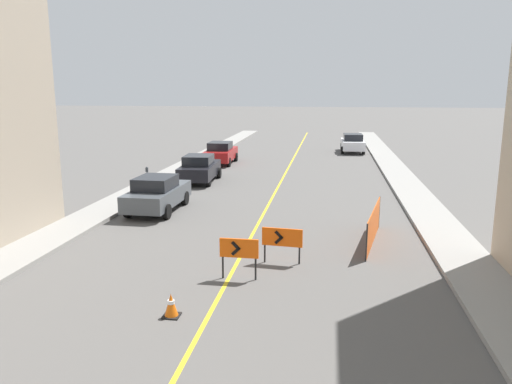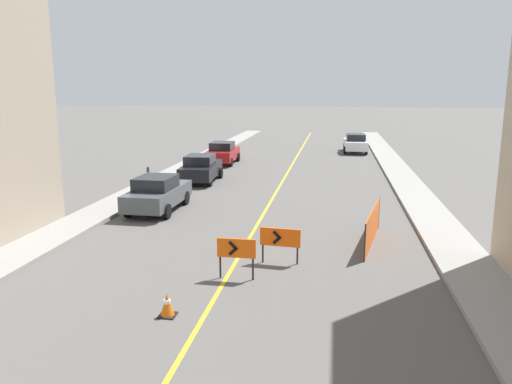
{
  "view_description": "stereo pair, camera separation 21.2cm",
  "coord_description": "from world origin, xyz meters",
  "px_view_note": "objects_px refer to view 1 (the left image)",
  "views": [
    {
      "loc": [
        2.77,
        2.28,
        5.39
      ],
      "look_at": [
        -0.31,
        23.05,
        1.0
      ],
      "focal_mm": 35.0,
      "sensor_mm": 36.0,
      "label": 1
    },
    {
      "loc": [
        2.98,
        2.31,
        5.39
      ],
      "look_at": [
        -0.31,
        23.05,
        1.0
      ],
      "focal_mm": 35.0,
      "sensor_mm": 36.0,
      "label": 2
    }
  ],
  "objects_px": {
    "parked_car_curb_near": "(157,193)",
    "parked_car_curb_mid": "(199,168)",
    "parked_car_curb_far": "(221,153)",
    "parking_meter_far_curb": "(147,174)",
    "arrow_barricade_primary": "(239,250)",
    "arrow_barricade_secondary": "(282,239)",
    "traffic_cone_third": "(171,305)",
    "parked_car_opposite_side": "(353,143)"
  },
  "relations": [
    {
      "from": "arrow_barricade_secondary",
      "to": "parked_car_curb_near",
      "type": "height_order",
      "value": "parked_car_curb_near"
    },
    {
      "from": "parking_meter_far_curb",
      "to": "parked_car_curb_near",
      "type": "bearing_deg",
      "value": -63.23
    },
    {
      "from": "arrow_barricade_secondary",
      "to": "parking_meter_far_curb",
      "type": "relative_size",
      "value": 1.02
    },
    {
      "from": "traffic_cone_third",
      "to": "arrow_barricade_secondary",
      "type": "xyz_separation_m",
      "value": [
        2.27,
        4.1,
        0.52
      ]
    },
    {
      "from": "parked_car_curb_near",
      "to": "parked_car_curb_far",
      "type": "distance_m",
      "value": 14.31
    },
    {
      "from": "arrow_barricade_primary",
      "to": "parked_car_curb_near",
      "type": "bearing_deg",
      "value": 125.21
    },
    {
      "from": "parked_car_curb_near",
      "to": "parked_car_curb_mid",
      "type": "height_order",
      "value": "same"
    },
    {
      "from": "parked_car_curb_mid",
      "to": "parked_car_opposite_side",
      "type": "distance_m",
      "value": 17.86
    },
    {
      "from": "parked_car_curb_far",
      "to": "parking_meter_far_curb",
      "type": "height_order",
      "value": "parked_car_curb_far"
    },
    {
      "from": "parked_car_curb_mid",
      "to": "arrow_barricade_primary",
      "type": "bearing_deg",
      "value": -74.27
    },
    {
      "from": "arrow_barricade_primary",
      "to": "arrow_barricade_secondary",
      "type": "bearing_deg",
      "value": 55.01
    },
    {
      "from": "parked_car_opposite_side",
      "to": "parking_meter_far_curb",
      "type": "xyz_separation_m",
      "value": [
        -11.22,
        -18.82,
        0.25
      ]
    },
    {
      "from": "traffic_cone_third",
      "to": "arrow_barricade_secondary",
      "type": "relative_size",
      "value": 0.45
    },
    {
      "from": "parked_car_curb_mid",
      "to": "parked_car_opposite_side",
      "type": "xyz_separation_m",
      "value": [
        9.41,
        15.18,
        0.0
      ]
    },
    {
      "from": "traffic_cone_third",
      "to": "arrow_barricade_secondary",
      "type": "distance_m",
      "value": 4.72
    },
    {
      "from": "traffic_cone_third",
      "to": "parked_car_curb_near",
      "type": "distance_m",
      "value": 10.77
    },
    {
      "from": "parked_car_curb_far",
      "to": "parked_car_curb_near",
      "type": "bearing_deg",
      "value": -90.32
    },
    {
      "from": "traffic_cone_third",
      "to": "parked_car_opposite_side",
      "type": "xyz_separation_m",
      "value": [
        5.57,
        32.39,
        0.52
      ]
    },
    {
      "from": "parked_car_curb_mid",
      "to": "parked_car_curb_near",
      "type": "bearing_deg",
      "value": -93.53
    },
    {
      "from": "arrow_barricade_secondary",
      "to": "parking_meter_far_curb",
      "type": "bearing_deg",
      "value": 135.58
    },
    {
      "from": "traffic_cone_third",
      "to": "parked_car_opposite_side",
      "type": "height_order",
      "value": "parked_car_opposite_side"
    },
    {
      "from": "parked_car_curb_far",
      "to": "parking_meter_far_curb",
      "type": "relative_size",
      "value": 3.45
    },
    {
      "from": "parked_car_curb_far",
      "to": "parked_car_opposite_side",
      "type": "bearing_deg",
      "value": 38.26
    },
    {
      "from": "arrow_barricade_primary",
      "to": "parked_car_curb_far",
      "type": "height_order",
      "value": "parked_car_curb_far"
    },
    {
      "from": "arrow_barricade_primary",
      "to": "arrow_barricade_secondary",
      "type": "relative_size",
      "value": 0.94
    },
    {
      "from": "arrow_barricade_secondary",
      "to": "parked_car_curb_mid",
      "type": "relative_size",
      "value": 0.29
    },
    {
      "from": "arrow_barricade_primary",
      "to": "parked_car_curb_far",
      "type": "relative_size",
      "value": 0.28
    },
    {
      "from": "parked_car_curb_mid",
      "to": "parked_car_curb_far",
      "type": "bearing_deg",
      "value": 89.19
    },
    {
      "from": "parked_car_curb_mid",
      "to": "traffic_cone_third",
      "type": "bearing_deg",
      "value": -80.67
    },
    {
      "from": "traffic_cone_third",
      "to": "arrow_barricade_primary",
      "type": "bearing_deg",
      "value": 65.57
    },
    {
      "from": "arrow_barricade_secondary",
      "to": "parked_car_curb_far",
      "type": "xyz_separation_m",
      "value": [
        -6.41,
        20.24,
        -0.0
      ]
    },
    {
      "from": "arrow_barricade_primary",
      "to": "parked_car_curb_far",
      "type": "distance_m",
      "value": 22.38
    },
    {
      "from": "arrow_barricade_primary",
      "to": "parked_car_opposite_side",
      "type": "distance_m",
      "value": 30.1
    },
    {
      "from": "arrow_barricade_secondary",
      "to": "parking_meter_far_curb",
      "type": "height_order",
      "value": "parking_meter_far_curb"
    },
    {
      "from": "parked_car_curb_near",
      "to": "parked_car_opposite_side",
      "type": "xyz_separation_m",
      "value": [
        9.44,
        22.35,
        0.0
      ]
    },
    {
      "from": "arrow_barricade_primary",
      "to": "parking_meter_far_curb",
      "type": "distance_m",
      "value": 12.92
    },
    {
      "from": "parked_car_curb_mid",
      "to": "parking_meter_far_curb",
      "type": "bearing_deg",
      "value": -119.82
    },
    {
      "from": "traffic_cone_third",
      "to": "parked_car_curb_mid",
      "type": "bearing_deg",
      "value": 102.56
    },
    {
      "from": "parked_car_curb_far",
      "to": "parking_meter_far_curb",
      "type": "xyz_separation_m",
      "value": [
        -1.52,
        -10.78,
        0.25
      ]
    },
    {
      "from": "traffic_cone_third",
      "to": "parked_car_curb_far",
      "type": "distance_m",
      "value": 24.7
    },
    {
      "from": "arrow_barricade_secondary",
      "to": "parked_car_curb_near",
      "type": "xyz_separation_m",
      "value": [
        -6.14,
        5.94,
        -0.0
      ]
    },
    {
      "from": "parked_car_opposite_side",
      "to": "parking_meter_far_curb",
      "type": "height_order",
      "value": "parked_car_opposite_side"
    }
  ]
}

